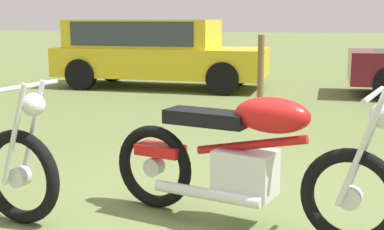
% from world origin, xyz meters
% --- Properties ---
extents(ground_plane, '(120.00, 120.00, 0.00)m').
position_xyz_m(ground_plane, '(0.00, 0.00, 0.00)').
color(ground_plane, olive).
extents(motorcycle_red, '(2.06, 0.80, 1.02)m').
position_xyz_m(motorcycle_red, '(0.03, 0.09, 0.47)').
color(motorcycle_red, black).
rests_on(motorcycle_red, ground).
extents(car_yellow, '(4.39, 1.83, 1.43)m').
position_xyz_m(car_yellow, '(-3.09, 7.10, 0.83)').
color(car_yellow, gold).
rests_on(car_yellow, ground).
extents(fence_post_wooden, '(0.10, 0.10, 1.20)m').
position_xyz_m(fence_post_wooden, '(-0.47, 4.68, 0.60)').
color(fence_post_wooden, brown).
rests_on(fence_post_wooden, ground).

